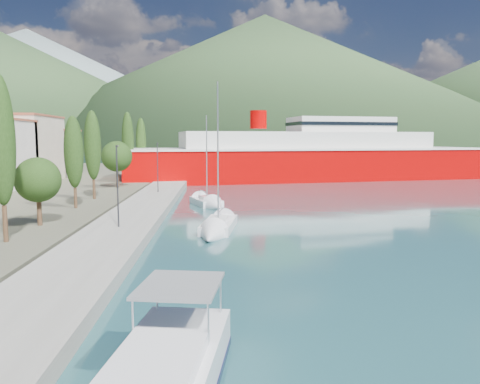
{
  "coord_description": "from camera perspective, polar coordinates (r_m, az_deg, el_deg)",
  "views": [
    {
      "loc": [
        -1.57,
        -19.51,
        7.32
      ],
      "look_at": [
        0.0,
        14.0,
        3.5
      ],
      "focal_mm": 35.0,
      "sensor_mm": 36.0,
      "label": 1
    }
  ],
  "objects": [
    {
      "name": "quay",
      "position": [
        46.63,
        -11.83,
        -2.18
      ],
      "size": [
        5.0,
        88.0,
        0.8
      ],
      "primitive_type": "cube",
      "color": "gray",
      "rests_on": "ground"
    },
    {
      "name": "hills_near",
      "position": [
        406.63,
        11.78,
        12.27
      ],
      "size": [
        1010.0,
        520.0,
        115.0
      ],
      "color": "#304C29",
      "rests_on": "ground"
    },
    {
      "name": "sailboat_mid",
      "position": [
        50.57,
        -3.54,
        -1.49
      ],
      "size": [
        4.61,
        7.69,
        10.78
      ],
      "color": "silver",
      "rests_on": "ground"
    },
    {
      "name": "ferry",
      "position": [
        85.29,
        8.18,
        4.14
      ],
      "size": [
        66.12,
        25.74,
        12.85
      ],
      "color": "#AE0000",
      "rests_on": "ground"
    },
    {
      "name": "sailboat_near",
      "position": [
        36.06,
        -3.06,
        -4.73
      ],
      "size": [
        3.58,
        9.05,
        12.68
      ],
      "color": "silver",
      "rests_on": "ground"
    },
    {
      "name": "tree_row",
      "position": [
        54.62,
        -17.29,
        4.63
      ],
      "size": [
        4.15,
        65.51,
        10.76
      ],
      "color": "#47301E",
      "rests_on": "land_strip"
    },
    {
      "name": "hills_far",
      "position": [
        657.2,
        9.88,
        12.52
      ],
      "size": [
        1480.0,
        900.0,
        180.0
      ],
      "color": "gray",
      "rests_on": "ground"
    },
    {
      "name": "lamp_posts",
      "position": [
        35.46,
        -14.77,
        1.04
      ],
      "size": [
        0.15,
        47.18,
        6.06
      ],
      "color": "#2D2D33",
      "rests_on": "quay"
    },
    {
      "name": "ground",
      "position": [
        139.71,
        -2.04,
        3.49
      ],
      "size": [
        1400.0,
        1400.0,
        0.0
      ],
      "primitive_type": "plane",
      "color": "#235056"
    }
  ]
}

